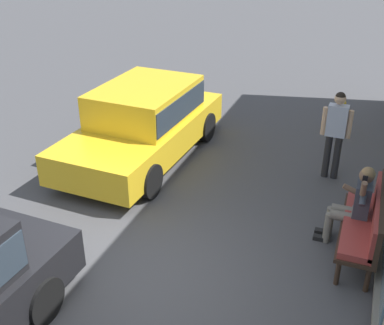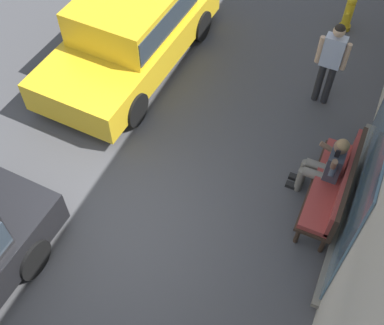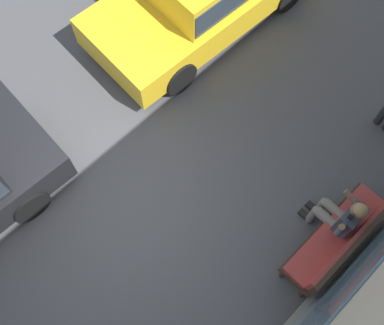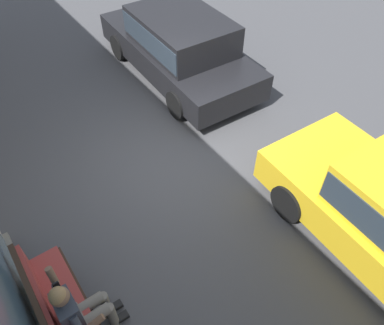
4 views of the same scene
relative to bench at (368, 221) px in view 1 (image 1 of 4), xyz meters
The scene contains 6 objects.
ground_plane 3.44m from the bench, 58.61° to the right, with size 60.00×60.00×0.00m, color #424244.
bench is the anchor object (origin of this frame).
person_on_phone 0.32m from the bench, 131.46° to the right, with size 0.73×0.74×1.35m.
parked_car_near 4.84m from the bench, 111.77° to the right, with size 4.40×2.09×1.53m.
pedestrian_standing 2.42m from the bench, 161.50° to the right, with size 0.21×0.55×1.73m.
fire_hydrant 4.68m from the bench, 169.71° to the right, with size 0.38×0.26×0.81m.
Camera 1 is at (4.60, 2.60, 4.56)m, focal length 45.00 mm.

